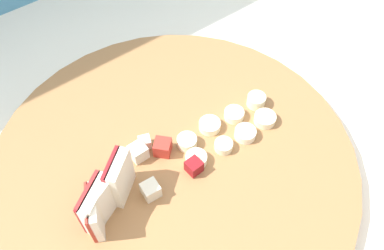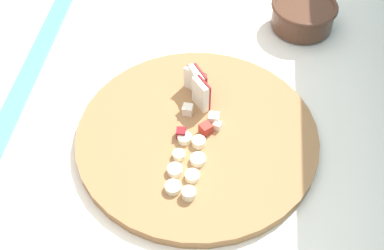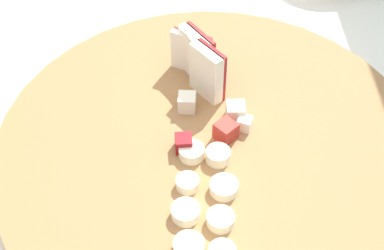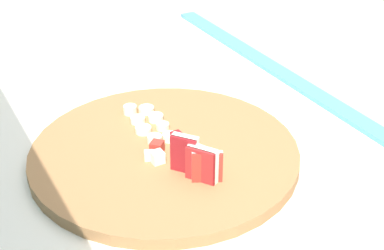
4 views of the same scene
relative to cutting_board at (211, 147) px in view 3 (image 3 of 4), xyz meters
name	(u,v)px [view 3 (image 3 of 4)]	position (x,y,z in m)	size (l,w,h in m)	color
cutting_board	(211,147)	(0.00, 0.00, 0.00)	(0.45, 0.45, 0.02)	olive
apple_wedge_fan	(198,59)	(-0.10, -0.01, 0.04)	(0.08, 0.06, 0.06)	maroon
apple_dice_pile	(215,121)	(-0.02, 0.00, 0.02)	(0.08, 0.08, 0.02)	#B22D23
banana_slice_rows	(205,202)	(0.08, -0.01, 0.02)	(0.14, 0.06, 0.02)	#F4EAC6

